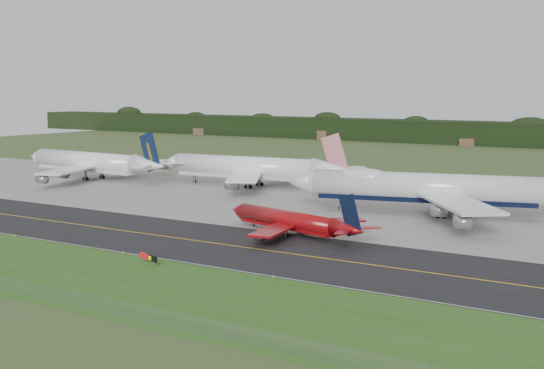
{
  "coord_description": "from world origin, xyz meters",
  "views": [
    {
      "loc": [
        91.7,
        -116.62,
        29.16
      ],
      "look_at": [
        2.35,
        22.0,
        8.22
      ],
      "focal_mm": 50.0,
      "sensor_mm": 36.0,
      "label": 1
    }
  ],
  "objects_px": {
    "jet_ba_747": "(437,189)",
    "jet_star_tail": "(253,168)",
    "jet_navy_gold": "(93,163)",
    "jet_red_737": "(293,221)",
    "taxiway_sign": "(148,257)"
  },
  "relations": [
    {
      "from": "jet_ba_747",
      "to": "jet_red_737",
      "type": "relative_size",
      "value": 1.97
    },
    {
      "from": "jet_ba_747",
      "to": "jet_star_tail",
      "type": "relative_size",
      "value": 1.13
    },
    {
      "from": "jet_ba_747",
      "to": "jet_navy_gold",
      "type": "bearing_deg",
      "value": 176.64
    },
    {
      "from": "jet_star_tail",
      "to": "taxiway_sign",
      "type": "bearing_deg",
      "value": -65.78
    },
    {
      "from": "jet_ba_747",
      "to": "taxiway_sign",
      "type": "relative_size",
      "value": 14.22
    },
    {
      "from": "jet_star_tail",
      "to": "jet_red_737",
      "type": "bearing_deg",
      "value": -49.67
    },
    {
      "from": "jet_ba_747",
      "to": "taxiway_sign",
      "type": "distance_m",
      "value": 76.7
    },
    {
      "from": "jet_navy_gold",
      "to": "taxiway_sign",
      "type": "height_order",
      "value": "jet_navy_gold"
    },
    {
      "from": "jet_ba_747",
      "to": "jet_star_tail",
      "type": "height_order",
      "value": "jet_ba_747"
    },
    {
      "from": "jet_navy_gold",
      "to": "taxiway_sign",
      "type": "xyz_separation_m",
      "value": [
        95.67,
        -80.09,
        -4.14
      ]
    },
    {
      "from": "jet_star_tail",
      "to": "taxiway_sign",
      "type": "relative_size",
      "value": 12.58
    },
    {
      "from": "jet_ba_747",
      "to": "taxiway_sign",
      "type": "bearing_deg",
      "value": -107.15
    },
    {
      "from": "jet_red_737",
      "to": "jet_star_tail",
      "type": "distance_m",
      "value": 74.74
    },
    {
      "from": "jet_navy_gold",
      "to": "jet_ba_747",
      "type": "bearing_deg",
      "value": -3.36
    },
    {
      "from": "jet_navy_gold",
      "to": "jet_star_tail",
      "type": "relative_size",
      "value": 0.99
    }
  ]
}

